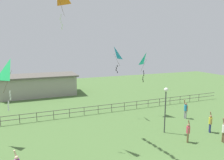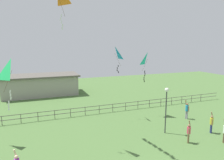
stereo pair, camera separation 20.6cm
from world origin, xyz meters
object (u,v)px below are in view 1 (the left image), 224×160
Objects in this scene: kite_5 at (114,54)px; lamppost at (166,100)px; person_5 at (188,132)px; kite_2 at (146,60)px; person_0 at (224,131)px; person_4 at (186,109)px; kite_0 at (11,72)px; person_6 at (210,122)px.

lamppost is at bearing -64.31° from kite_5.
kite_5 is at bearing 112.84° from person_5.
kite_2 is 1.19× the size of kite_5.
person_0 reaches higher than person_5.
person_4 is 9.58m from kite_5.
person_4 is at bearing 79.69° from person_0.
person_0 is at bearing -100.31° from person_4.
person_0 is 0.62× the size of kite_0.
person_0 is 1.09× the size of person_5.
kite_2 is (0.26, 7.10, 5.21)m from person_5.
person_6 is 16.64m from kite_0.
person_0 is at bearing -73.82° from kite_2.
lamppost is 1.29× the size of kite_0.
person_0 is 5.62m from person_4.
lamppost is at bearing -0.41° from kite_0.
kite_5 reaches higher than person_6.
kite_0 is (-16.21, -2.10, 5.00)m from person_4.
kite_2 is at bearing 87.86° from person_5.
kite_0 reaches higher than person_5.
person_0 is 12.08m from kite_5.
person_4 is 0.63× the size of kite_0.
kite_2 reaches higher than person_5.
person_4 is at bearing -25.33° from kite_5.
person_6 is at bearing -65.00° from kite_2.
person_6 is 0.69× the size of kite_5.
person_4 is at bearing 50.53° from person_5.
person_6 is (0.57, 1.88, -0.05)m from person_0.
kite_0 reaches higher than person_6.
kite_0 is at bearing 167.29° from person_0.
person_5 is at bearing -129.47° from person_4.
person_5 is 0.57× the size of kite_0.
person_0 is at bearing -45.69° from lamppost.
person_0 reaches higher than person_6.
person_6 is at bearing -5.62° from kite_0.
person_4 reaches higher than person_5.
person_6 is 0.59× the size of kite_0.
kite_0 is (-12.56, 2.33, 5.11)m from person_5.
person_5 is at bearing -166.35° from person_6.
person_6 is at bearing -96.82° from person_4.
person_4 is 17.09m from kite_0.
person_4 is 1.08× the size of person_6.
person_4 is 5.74m from person_5.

